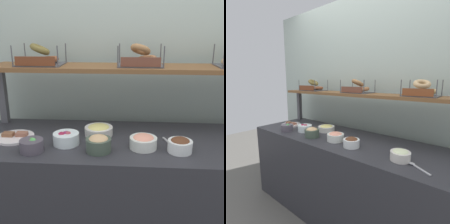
{
  "view_description": "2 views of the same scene",
  "coord_description": "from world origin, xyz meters",
  "views": [
    {
      "loc": [
        -0.04,
        -1.63,
        1.55
      ],
      "look_at": [
        -0.16,
        0.03,
        1.02
      ],
      "focal_mm": 44.51,
      "sensor_mm": 36.0,
      "label": 1
    },
    {
      "loc": [
        1.07,
        -1.34,
        1.41
      ],
      "look_at": [
        -0.1,
        0.08,
        1.08
      ],
      "focal_mm": 28.28,
      "sensor_mm": 36.0,
      "label": 2
    }
  ],
  "objects": [
    {
      "name": "bowl_veggie_mix",
      "position": [
        -0.6,
        -0.21,
        0.89
      ],
      "size": [
        0.13,
        0.13,
        0.08
      ],
      "color": "#504954",
      "rests_on": "deli_counter"
    },
    {
      "name": "bagel_basket_everything",
      "position": [
        0.02,
        0.28,
        1.33
      ],
      "size": [
        0.3,
        0.26,
        0.16
      ],
      "color": "#4C4C51",
      "rests_on": "upper_shelf"
    },
    {
      "name": "bowl_hummus",
      "position": [
        -0.22,
        -0.18,
        0.9
      ],
      "size": [
        0.15,
        0.15,
        0.1
      ],
      "color": "#435244",
      "rests_on": "deli_counter"
    },
    {
      "name": "serving_plate_white",
      "position": [
        -0.78,
        -0.03,
        0.86
      ],
      "size": [
        0.24,
        0.24,
        0.04
      ],
      "color": "white",
      "rests_on": "deli_counter"
    },
    {
      "name": "bowl_egg_salad",
      "position": [
        -0.25,
        0.06,
        0.89
      ],
      "size": [
        0.18,
        0.18,
        0.07
      ],
      "color": "white",
      "rests_on": "deli_counter"
    },
    {
      "name": "shelf_riser_left",
      "position": [
        -0.97,
        0.27,
        1.05
      ],
      "size": [
        0.05,
        0.05,
        0.4
      ],
      "primitive_type": "cube",
      "color": "#4C4C51",
      "rests_on": "deli_counter"
    },
    {
      "name": "serving_spoon_by_edge",
      "position": [
        0.21,
        -0.08,
        0.86
      ],
      "size": [
        0.08,
        0.17,
        0.01
      ],
      "color": "#B7B7BC",
      "rests_on": "deli_counter"
    },
    {
      "name": "deli_counter",
      "position": [
        0.0,
        0.0,
        0.42
      ],
      "size": [
        2.07,
        0.7,
        0.85
      ],
      "primitive_type": "cube",
      "color": "#2D2D33",
      "rests_on": "ground_plane"
    },
    {
      "name": "bagel_basket_cinnamon_raisin",
      "position": [
        -0.67,
        0.27,
        1.33
      ],
      "size": [
        0.31,
        0.26,
        0.15
      ],
      "color": "#4C4C51",
      "rests_on": "upper_shelf"
    },
    {
      "name": "upper_shelf",
      "position": [
        0.0,
        0.27,
        1.26
      ],
      "size": [
        2.03,
        0.32,
        0.03
      ],
      "primitive_type": "cube",
      "color": "brown",
      "rests_on": "shelf_riser_left"
    },
    {
      "name": "bowl_beet_salad",
      "position": [
        -0.43,
        -0.1,
        0.89
      ],
      "size": [
        0.16,
        0.16,
        0.08
      ],
      "color": "white",
      "rests_on": "deli_counter"
    },
    {
      "name": "bowl_chocolate_spread",
      "position": [
        0.25,
        -0.15,
        0.89
      ],
      "size": [
        0.14,
        0.14,
        0.09
      ],
      "color": "white",
      "rests_on": "deli_counter"
    },
    {
      "name": "bowl_lox_spread",
      "position": [
        0.04,
        -0.12,
        0.89
      ],
      "size": [
        0.16,
        0.16,
        0.08
      ],
      "color": "silver",
      "rests_on": "deli_counter"
    },
    {
      "name": "back_wall",
      "position": [
        0.0,
        0.55,
        1.2
      ],
      "size": [
        3.27,
        0.06,
        2.4
      ],
      "primitive_type": "cube",
      "color": "#A8B9AD",
      "rests_on": "ground_plane"
    }
  ]
}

